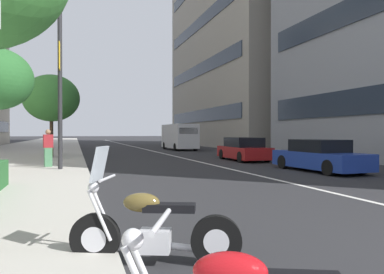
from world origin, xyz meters
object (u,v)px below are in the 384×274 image
Objects in this scene: motorcycle_second_in_row at (152,230)px; car_mid_block_traffic at (244,150)px; delivery_van_ahead at (179,136)px; street_lamp_with_banners at (68,40)px; street_tree_far_plaza at (51,98)px; pedestrian_on_plaza at (48,148)px; car_far_down_avenue at (319,157)px.

motorcycle_second_in_row is 0.46× the size of car_mid_block_traffic.
car_mid_block_traffic is at bearing 178.61° from delivery_van_ahead.
car_mid_block_traffic is 0.76× the size of delivery_van_ahead.
street_lamp_with_banners reaches higher than motorcycle_second_in_row.
street_lamp_with_banners is (-18.33, 9.89, 4.19)m from delivery_van_ahead.
street_tree_far_plaza reaches higher than pedestrian_on_plaza.
street_lamp_with_banners is at bearing 113.35° from car_mid_block_traffic.
car_mid_block_traffic is 0.87× the size of street_tree_far_plaza.
street_lamp_with_banners reaches higher than car_mid_block_traffic.
delivery_van_ahead is at bearing -84.67° from motorcycle_second_in_row.
car_mid_block_traffic is 0.49× the size of street_lamp_with_banners.
car_mid_block_traffic is (15.60, -8.67, 0.21)m from motorcycle_second_in_row.
street_tree_far_plaza is at bearing 170.44° from pedestrian_on_plaza.
delivery_van_ahead reaches higher than pedestrian_on_plaza.
motorcycle_second_in_row is at bearing 152.74° from car_mid_block_traffic.
pedestrian_on_plaza is at bearing -59.57° from motorcycle_second_in_row.
street_tree_far_plaza is 3.13× the size of pedestrian_on_plaza.
car_far_down_avenue is 6.64m from car_mid_block_traffic.
pedestrian_on_plaza reaches higher than car_mid_block_traffic.
delivery_van_ahead is at bearing -49.13° from street_tree_far_plaza.
pedestrian_on_plaza reaches higher than car_far_down_avenue.
motorcycle_second_in_row is 20.90m from street_tree_far_plaza.
street_lamp_with_banners reaches higher than car_far_down_avenue.
car_far_down_avenue is 16.52m from street_tree_far_plaza.
street_lamp_with_banners is 4.80m from pedestrian_on_plaza.
delivery_van_ahead is 1.14× the size of street_tree_far_plaza.
motorcycle_second_in_row is at bearing -173.52° from street_tree_far_plaza.
car_far_down_avenue is 21.09m from delivery_van_ahead.
car_mid_block_traffic is at bearing 91.69° from pedestrian_on_plaza.
pedestrian_on_plaza is (13.05, 2.04, 0.54)m from motorcycle_second_in_row.
street_lamp_with_banners is at bearing 150.51° from delivery_van_ahead.
car_mid_block_traffic is at bearing -97.54° from motorcycle_second_in_row.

